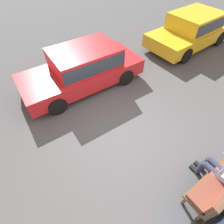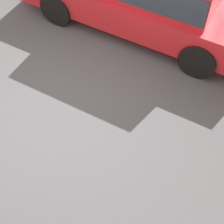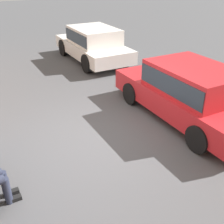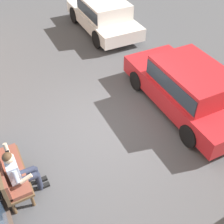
% 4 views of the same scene
% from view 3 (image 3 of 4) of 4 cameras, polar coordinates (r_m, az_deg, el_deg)
% --- Properties ---
extents(ground_plane, '(60.00, 60.00, 0.00)m').
position_cam_3_polar(ground_plane, '(6.54, -1.60, -4.90)').
color(ground_plane, '#4C4C4F').
extents(parked_car_mid, '(4.34, 1.94, 1.41)m').
position_cam_3_polar(parked_car_mid, '(7.24, 15.57, 4.26)').
color(parked_car_mid, red).
rests_on(parked_car_mid, ground_plane).
extents(parked_car_far, '(4.16, 1.93, 1.36)m').
position_cam_3_polar(parked_car_far, '(11.67, -3.84, 13.87)').
color(parked_car_far, white).
rests_on(parked_car_far, ground_plane).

